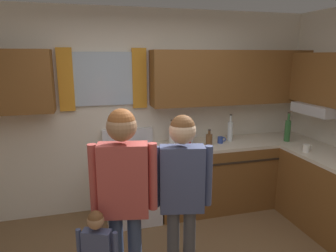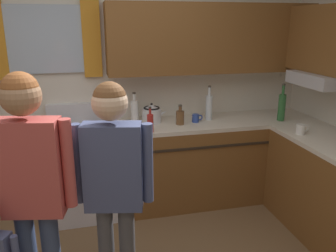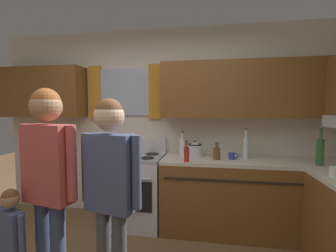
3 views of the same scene
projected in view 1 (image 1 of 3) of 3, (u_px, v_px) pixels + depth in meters
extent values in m
cube|color=silver|center=(141.00, 112.00, 4.01)|extent=(4.60, 0.10, 2.60)
cube|color=silver|center=(104.00, 79.00, 3.72)|extent=(0.71, 0.03, 0.65)
cube|color=orange|center=(66.00, 80.00, 3.60)|extent=(0.18, 0.04, 0.75)
cube|color=orange|center=(139.00, 78.00, 3.83)|extent=(0.18, 0.04, 0.75)
cube|color=brown|center=(233.00, 77.00, 4.02)|extent=(2.20, 0.32, 0.70)
cube|color=brown|center=(332.00, 79.00, 3.60)|extent=(0.32, 1.43, 0.62)
cube|color=#B7B7BC|center=(320.00, 109.00, 3.73)|extent=(0.40, 0.60, 0.12)
cube|color=brown|center=(234.00, 174.00, 4.18)|extent=(2.16, 0.62, 0.86)
cube|color=beige|center=(236.00, 143.00, 4.08)|extent=(2.16, 0.62, 0.04)
cube|color=brown|center=(336.00, 199.00, 3.46)|extent=(0.62, 1.34, 0.86)
cube|color=#2D2319|center=(247.00, 162.00, 3.82)|extent=(2.04, 0.01, 0.02)
cube|color=silver|center=(132.00, 185.00, 3.82)|extent=(0.65, 0.62, 0.86)
cube|color=black|center=(136.00, 192.00, 3.51)|extent=(0.53, 0.01, 0.36)
cylinder|color=#ADADB2|center=(136.00, 175.00, 3.44)|extent=(0.53, 0.02, 0.02)
cube|color=#ADADB2|center=(131.00, 151.00, 3.72)|extent=(0.65, 0.62, 0.04)
cube|color=silver|center=(127.00, 136.00, 3.94)|extent=(0.65, 0.08, 0.20)
cylinder|color=black|center=(119.00, 154.00, 3.54)|extent=(0.17, 0.17, 0.01)
cylinder|color=black|center=(146.00, 152.00, 3.62)|extent=(0.17, 0.17, 0.01)
cylinder|color=black|center=(116.00, 147.00, 3.80)|extent=(0.17, 0.17, 0.01)
cylinder|color=black|center=(142.00, 145.00, 3.88)|extent=(0.17, 0.17, 0.01)
cube|color=#4C72B7|center=(136.00, 190.00, 3.47)|extent=(0.20, 0.02, 0.34)
cylinder|color=red|center=(188.00, 145.00, 3.63)|extent=(0.06, 0.06, 0.17)
cylinder|color=red|center=(189.00, 135.00, 3.60)|extent=(0.02, 0.02, 0.06)
cylinder|color=#3F382D|center=(189.00, 132.00, 3.59)|extent=(0.03, 0.03, 0.02)
cylinder|color=#2D6633|center=(287.00, 131.00, 4.06)|extent=(0.08, 0.08, 0.28)
cylinder|color=#2D6633|center=(289.00, 117.00, 4.01)|extent=(0.03, 0.03, 0.10)
cylinder|color=#3F382D|center=(289.00, 113.00, 4.00)|extent=(0.03, 0.03, 0.02)
cylinder|color=brown|center=(209.00, 140.00, 3.89)|extent=(0.08, 0.08, 0.14)
cylinder|color=brown|center=(209.00, 133.00, 3.87)|extent=(0.03, 0.03, 0.05)
cylinder|color=#3F382D|center=(209.00, 130.00, 3.86)|extent=(0.04, 0.04, 0.02)
cylinder|color=silver|center=(230.00, 132.00, 4.07)|extent=(0.07, 0.07, 0.26)
cylinder|color=silver|center=(231.00, 119.00, 4.03)|extent=(0.03, 0.03, 0.09)
cylinder|color=#3F382D|center=(231.00, 115.00, 4.02)|extent=(0.03, 0.03, 0.02)
cylinder|color=white|center=(172.00, 135.00, 3.97)|extent=(0.08, 0.08, 0.22)
cylinder|color=white|center=(172.00, 124.00, 3.93)|extent=(0.03, 0.03, 0.08)
cylinder|color=#3F382D|center=(172.00, 120.00, 3.92)|extent=(0.03, 0.03, 0.02)
cylinder|color=#2D479E|center=(220.00, 140.00, 3.98)|extent=(0.07, 0.07, 0.08)
torus|color=#2D479E|center=(224.00, 139.00, 4.00)|extent=(0.06, 0.01, 0.06)
cylinder|color=white|center=(306.00, 148.00, 3.62)|extent=(0.08, 0.08, 0.09)
torus|color=white|center=(310.00, 147.00, 3.63)|extent=(0.07, 0.01, 0.07)
cylinder|color=silver|center=(186.00, 138.00, 3.96)|extent=(0.20, 0.20, 0.14)
cone|color=silver|center=(186.00, 131.00, 3.94)|extent=(0.18, 0.18, 0.05)
sphere|color=black|center=(186.00, 129.00, 3.93)|extent=(0.02, 0.02, 0.02)
cone|color=silver|center=(195.00, 136.00, 3.98)|extent=(0.09, 0.04, 0.07)
torus|color=black|center=(186.00, 132.00, 3.94)|extent=(0.17, 0.17, 0.02)
cube|color=#BF4C47|center=(123.00, 180.00, 2.30)|extent=(0.40, 0.23, 0.58)
cylinder|color=#BF4C47|center=(153.00, 177.00, 2.31)|extent=(0.07, 0.07, 0.53)
cylinder|color=#BF4C47|center=(94.00, 178.00, 2.28)|extent=(0.07, 0.07, 0.53)
sphere|color=#A87A56|center=(122.00, 126.00, 2.20)|extent=(0.22, 0.22, 0.22)
sphere|color=brown|center=(121.00, 123.00, 2.20)|extent=(0.21, 0.21, 0.21)
cylinder|color=#4C4C51|center=(189.00, 251.00, 2.60)|extent=(0.10, 0.10, 0.78)
cylinder|color=#4C4C51|center=(173.00, 251.00, 2.60)|extent=(0.10, 0.10, 0.78)
cube|color=#47517A|center=(182.00, 179.00, 2.45)|extent=(0.38, 0.22, 0.55)
cylinder|color=#47517A|center=(208.00, 176.00, 2.46)|extent=(0.07, 0.07, 0.51)
cylinder|color=#47517A|center=(156.00, 177.00, 2.43)|extent=(0.07, 0.07, 0.51)
sphere|color=beige|center=(182.00, 131.00, 2.36)|extent=(0.21, 0.21, 0.21)
sphere|color=brown|center=(183.00, 127.00, 2.35)|extent=(0.20, 0.20, 0.20)
cube|color=#47517A|center=(97.00, 251.00, 2.24)|extent=(0.23, 0.16, 0.32)
cylinder|color=#47517A|center=(116.00, 251.00, 2.22)|extent=(0.04, 0.04, 0.30)
cylinder|color=#47517A|center=(79.00, 247.00, 2.26)|extent=(0.04, 0.04, 0.30)
sphere|color=#A87A56|center=(96.00, 221.00, 2.18)|extent=(0.13, 0.13, 0.13)
sphere|color=brown|center=(96.00, 219.00, 2.18)|extent=(0.12, 0.12, 0.12)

